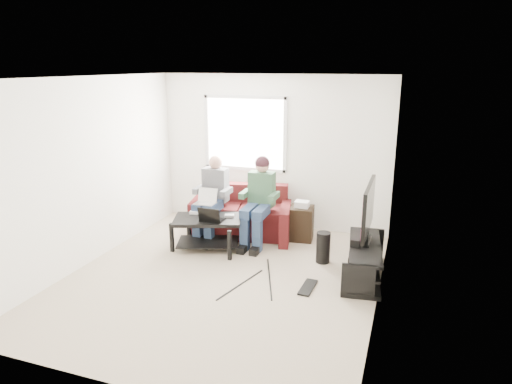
% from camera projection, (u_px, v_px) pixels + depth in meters
% --- Properties ---
extents(floor, '(4.50, 4.50, 0.00)m').
position_uv_depth(floor, '(222.00, 278.00, 6.08)').
color(floor, '#B7A58F').
rests_on(floor, ground).
extents(ceiling, '(4.50, 4.50, 0.00)m').
position_uv_depth(ceiling, '(218.00, 77.00, 5.38)').
color(ceiling, white).
rests_on(ceiling, wall_back).
extents(wall_back, '(4.50, 0.00, 4.50)m').
position_uv_depth(wall_back, '(273.00, 152.00, 7.77)').
color(wall_back, white).
rests_on(wall_back, floor).
extents(wall_front, '(4.50, 0.00, 4.50)m').
position_uv_depth(wall_front, '(109.00, 251.00, 3.68)').
color(wall_front, white).
rests_on(wall_front, floor).
extents(wall_left, '(0.00, 4.50, 4.50)m').
position_uv_depth(wall_left, '(89.00, 172.00, 6.36)').
color(wall_left, white).
rests_on(wall_left, floor).
extents(wall_right, '(0.00, 4.50, 4.50)m').
position_uv_depth(wall_right, '(384.00, 199.00, 5.10)').
color(wall_right, white).
rests_on(wall_right, floor).
extents(window, '(1.48, 0.04, 1.28)m').
position_uv_depth(window, '(245.00, 133.00, 7.83)').
color(window, white).
rests_on(window, wall_back).
extents(sofa, '(1.86, 1.07, 0.80)m').
position_uv_depth(sofa, '(241.00, 216.00, 7.61)').
color(sofa, '#4D1413').
rests_on(sofa, floor).
extents(person_left, '(0.40, 0.70, 1.32)m').
position_uv_depth(person_left, '(212.00, 194.00, 7.37)').
color(person_left, navy).
rests_on(person_left, sofa).
extents(person_right, '(0.40, 0.71, 1.37)m').
position_uv_depth(person_right, '(259.00, 195.00, 7.11)').
color(person_right, navy).
rests_on(person_right, sofa).
extents(laptop_silver, '(0.35, 0.26, 0.24)m').
position_uv_depth(laptop_silver, '(205.00, 200.00, 7.15)').
color(laptop_silver, silver).
rests_on(laptop_silver, person_left).
extents(coffee_table, '(1.15, 0.91, 0.50)m').
position_uv_depth(coffee_table, '(208.00, 226.00, 6.95)').
color(coffee_table, black).
rests_on(coffee_table, floor).
extents(laptop_black, '(0.40, 0.34, 0.24)m').
position_uv_depth(laptop_black, '(212.00, 213.00, 6.77)').
color(laptop_black, black).
rests_on(laptop_black, coffee_table).
extents(controller_a, '(0.16, 0.12, 0.04)m').
position_uv_depth(controller_a, '(194.00, 212.00, 7.10)').
color(controller_a, silver).
rests_on(controller_a, coffee_table).
extents(controller_b, '(0.16, 0.13, 0.04)m').
position_uv_depth(controller_b, '(206.00, 212.00, 7.10)').
color(controller_b, black).
rests_on(controller_b, coffee_table).
extents(controller_c, '(0.16, 0.13, 0.04)m').
position_uv_depth(controller_c, '(229.00, 216.00, 6.95)').
color(controller_c, gray).
rests_on(controller_c, coffee_table).
extents(tv_stand, '(0.57, 1.39, 0.45)m').
position_uv_depth(tv_stand, '(364.00, 262.00, 6.09)').
color(tv_stand, black).
rests_on(tv_stand, floor).
extents(tv, '(0.12, 1.10, 0.81)m').
position_uv_depth(tv, '(368.00, 210.00, 5.99)').
color(tv, black).
rests_on(tv, tv_stand).
extents(soundbar, '(0.12, 0.50, 0.10)m').
position_uv_depth(soundbar, '(357.00, 238.00, 6.14)').
color(soundbar, black).
rests_on(soundbar, tv_stand).
extents(drink_cup, '(0.08, 0.08, 0.12)m').
position_uv_depth(drink_cup, '(367.00, 225.00, 6.59)').
color(drink_cup, '#A46746').
rests_on(drink_cup, tv_stand).
extents(console_white, '(0.30, 0.22, 0.06)m').
position_uv_depth(console_white, '(361.00, 270.00, 5.71)').
color(console_white, silver).
rests_on(console_white, tv_stand).
extents(console_grey, '(0.34, 0.26, 0.08)m').
position_uv_depth(console_grey, '(367.00, 248.00, 6.34)').
color(console_grey, gray).
rests_on(console_grey, tv_stand).
extents(console_black, '(0.38, 0.30, 0.07)m').
position_uv_depth(console_black, '(364.00, 258.00, 6.02)').
color(console_black, black).
rests_on(console_black, tv_stand).
extents(subwoofer, '(0.20, 0.20, 0.45)m').
position_uv_depth(subwoofer, '(323.00, 247.00, 6.51)').
color(subwoofer, black).
rests_on(subwoofer, floor).
extents(keyboard_floor, '(0.17, 0.46, 0.02)m').
position_uv_depth(keyboard_floor, '(308.00, 287.00, 5.80)').
color(keyboard_floor, black).
rests_on(keyboard_floor, floor).
extents(end_table, '(0.37, 0.37, 0.65)m').
position_uv_depth(end_table, '(302.00, 222.00, 7.35)').
color(end_table, black).
rests_on(end_table, floor).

